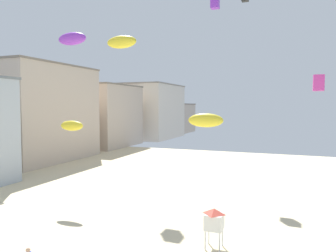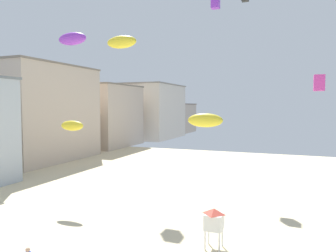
# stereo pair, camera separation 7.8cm
# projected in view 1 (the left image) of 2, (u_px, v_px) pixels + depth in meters

# --- Properties ---
(boardwalk_hotel_mid) EXTENTS (11.18, 18.71, 15.63)m
(boardwalk_hotel_mid) POSITION_uv_depth(u_px,v_px,m) (40.00, 113.00, 53.25)
(boardwalk_hotel_mid) COLOR #C6B29E
(boardwalk_hotel_mid) RESTS_ON ground
(boardwalk_hotel_far) EXTENTS (10.66, 16.08, 13.59)m
(boardwalk_hotel_far) POSITION_uv_depth(u_px,v_px,m) (106.00, 116.00, 72.08)
(boardwalk_hotel_far) COLOR #C6B29E
(boardwalk_hotel_far) RESTS_ON ground
(boardwalk_hotel_distant) EXTENTS (16.62, 20.35, 14.88)m
(boardwalk_hotel_distant) POSITION_uv_depth(u_px,v_px,m) (146.00, 111.00, 91.23)
(boardwalk_hotel_distant) COLOR silver
(boardwalk_hotel_distant) RESTS_ON ground
(boardwalk_hotel_furthest) EXTENTS (13.25, 15.35, 9.71)m
(boardwalk_hotel_furthest) POSITION_uv_depth(u_px,v_px,m) (171.00, 118.00, 109.58)
(boardwalk_hotel_furthest) COLOR #C6B29E
(boardwalk_hotel_furthest) RESTS_ON ground
(lifeguard_stand) EXTENTS (1.10, 1.10, 2.55)m
(lifeguard_stand) POSITION_uv_depth(u_px,v_px,m) (214.00, 219.00, 20.39)
(lifeguard_stand) COLOR white
(lifeguard_stand) RESTS_ON ground
(kite_purple_box) EXTENTS (0.96, 0.96, 1.51)m
(kite_purple_box) POSITION_uv_depth(u_px,v_px,m) (215.00, 2.00, 39.32)
(kite_purple_box) COLOR purple
(kite_yellow_parafoil) EXTENTS (2.40, 0.67, 0.93)m
(kite_yellow_parafoil) POSITION_uv_depth(u_px,v_px,m) (122.00, 42.00, 23.69)
(kite_yellow_parafoil) COLOR yellow
(kite_purple_parafoil) EXTENTS (2.50, 0.70, 0.97)m
(kite_purple_parafoil) POSITION_uv_depth(u_px,v_px,m) (72.00, 39.00, 24.75)
(kite_purple_parafoil) COLOR purple
(kite_yellow_parafoil_2) EXTENTS (1.86, 0.52, 0.72)m
(kite_yellow_parafoil_2) POSITION_uv_depth(u_px,v_px,m) (206.00, 120.00, 16.71)
(kite_yellow_parafoil_2) COLOR yellow
(kite_magenta_box) EXTENTS (1.10, 1.10, 1.73)m
(kite_magenta_box) POSITION_uv_depth(u_px,v_px,m) (319.00, 83.00, 34.91)
(kite_magenta_box) COLOR #DB3D9E
(kite_yellow_parafoil_3) EXTENTS (2.40, 0.67, 0.93)m
(kite_yellow_parafoil_3) POSITION_uv_depth(u_px,v_px,m) (72.00, 126.00, 29.45)
(kite_yellow_parafoil_3) COLOR yellow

